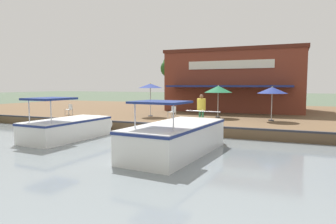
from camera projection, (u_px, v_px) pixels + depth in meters
ground_plane at (173, 136)px, 17.58m from camera, size 220.00×220.00×0.00m
quay_deck at (217, 114)px, 27.66m from camera, size 22.00×56.00×0.60m
quay_edge_fender at (174, 125)px, 17.61m from camera, size 0.20×50.40×0.10m
waterfront_restaurant at (237, 81)px, 29.08m from camera, size 9.50×12.36×5.62m
patio_umbrella_back_row at (272, 90)px, 19.85m from camera, size 1.97×1.97×2.29m
patio_umbrella_far_corner at (150, 86)px, 22.77m from camera, size 1.86×1.86×2.54m
patio_umbrella_mid_patio_left at (218, 89)px, 21.96m from camera, size 2.02×2.02×2.37m
cafe_chair_back_row_seat at (172, 111)px, 21.75m from camera, size 0.58×0.58×0.85m
cafe_chair_facing_river at (69, 109)px, 23.99m from camera, size 0.50×0.50×0.85m
person_mid_patio at (201, 106)px, 17.80m from camera, size 0.51×0.51×1.82m
motorboat_mid_row at (74, 127)px, 16.50m from camera, size 5.80×2.43×2.26m
motorboat_fourth_along at (183, 136)px, 13.04m from camera, size 6.83×2.88×2.28m
tree_upstream_bank at (173, 67)px, 38.28m from camera, size 3.36×3.20×6.44m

